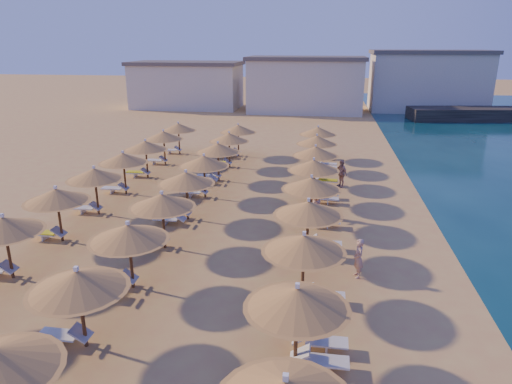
% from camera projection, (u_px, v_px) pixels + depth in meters
% --- Properties ---
extents(ground, '(220.00, 220.00, 0.00)m').
position_uv_depth(ground, '(233.00, 244.00, 21.42)').
color(ground, tan).
rests_on(ground, ground).
extents(hotel_blocks, '(49.12, 12.01, 8.10)m').
position_uv_depth(hotel_blocks, '(313.00, 83.00, 63.09)').
color(hotel_blocks, beige).
rests_on(hotel_blocks, ground).
extents(parasol_row_east, '(3.04, 35.73, 2.75)m').
position_uv_depth(parasol_row_east, '(310.00, 196.00, 21.12)').
color(parasol_row_east, brown).
rests_on(parasol_row_east, ground).
extents(parasol_row_west, '(3.04, 35.73, 2.75)m').
position_uv_depth(parasol_row_west, '(175.00, 189.00, 22.05)').
color(parasol_row_west, brown).
rests_on(parasol_row_west, ground).
extents(parasol_row_inland, '(3.04, 28.46, 2.75)m').
position_uv_depth(parasol_row_inland, '(110.00, 166.00, 26.19)').
color(parasol_row_inland, brown).
rests_on(parasol_row_inland, ground).
extents(loungers, '(14.70, 33.27, 0.66)m').
position_uv_depth(loungers, '(205.00, 223.00, 23.01)').
color(loungers, silver).
rests_on(loungers, ground).
extents(beachgoer_c, '(0.98, 1.12, 1.81)m').
position_uv_depth(beachgoer_c, '(341.00, 173.00, 29.68)').
color(beachgoer_c, tan).
rests_on(beachgoer_c, ground).
extents(beachgoer_a, '(0.51, 0.67, 1.64)m').
position_uv_depth(beachgoer_a, '(358.00, 258.00, 18.17)').
color(beachgoer_a, tan).
rests_on(beachgoer_a, ground).
extents(beachgoer_b, '(0.83, 1.00, 1.86)m').
position_uv_depth(beachgoer_b, '(314.00, 201.00, 24.43)').
color(beachgoer_b, tan).
rests_on(beachgoer_b, ground).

